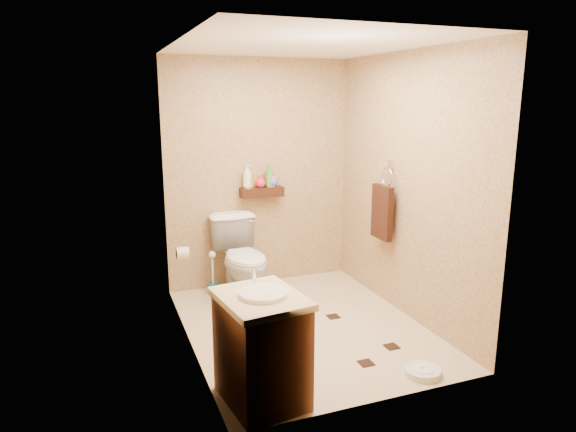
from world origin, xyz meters
name	(u,v)px	position (x,y,z in m)	size (l,w,h in m)	color
ground	(304,326)	(0.00, 0.00, 0.00)	(2.50, 2.50, 0.00)	tan
wall_back	(259,174)	(0.00, 1.25, 1.20)	(2.00, 0.04, 2.40)	tan
wall_front	(383,228)	(0.00, -1.25, 1.20)	(2.00, 0.04, 2.40)	tan
wall_left	(185,202)	(-1.00, 0.00, 1.20)	(0.04, 2.50, 2.40)	tan
wall_right	(406,187)	(1.00, 0.00, 1.20)	(0.04, 2.50, 2.40)	tan
ceiling	(306,44)	(0.00, 0.00, 2.40)	(2.00, 2.50, 0.02)	white
wall_shelf	(262,192)	(0.00, 1.17, 1.02)	(0.46, 0.14, 0.10)	#3D1C10
floor_accents	(310,329)	(0.03, -0.07, 0.00)	(1.15, 1.44, 0.01)	black
toilet	(243,259)	(-0.32, 0.83, 0.42)	(0.47, 0.82, 0.83)	white
vanity	(261,347)	(-0.70, -0.95, 0.39)	(0.58, 0.67, 0.86)	brown
bathroom_scale	(423,371)	(0.50, -1.07, 0.03)	(0.35, 0.35, 0.05)	silver
toilet_brush	(213,279)	(-0.58, 1.07, 0.16)	(0.10, 0.10, 0.46)	#186260
towel_ring	(382,210)	(0.91, 0.25, 0.95)	(0.12, 0.30, 0.76)	silver
toilet_paper	(182,253)	(-0.94, 0.65, 0.60)	(0.12, 0.11, 0.12)	silver
bottle_a	(247,177)	(-0.16, 1.17, 1.19)	(0.10, 0.10, 0.25)	white
bottle_b	(249,181)	(-0.14, 1.17, 1.14)	(0.07, 0.07, 0.15)	gold
bottle_c	(260,181)	(-0.01, 1.17, 1.14)	(0.11, 0.11, 0.14)	#F11C44
bottle_d	(269,176)	(0.09, 1.17, 1.19)	(0.09, 0.09, 0.24)	green
bottle_e	(271,179)	(0.10, 1.17, 1.16)	(0.08, 0.08, 0.18)	#CF7145
bottle_f	(272,179)	(0.12, 1.17, 1.15)	(0.12, 0.12, 0.16)	#4E63C5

